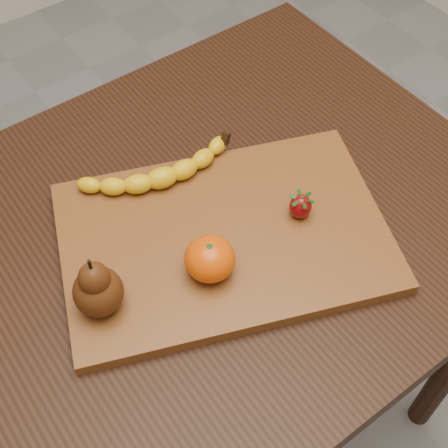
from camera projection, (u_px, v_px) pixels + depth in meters
ground at (194, 424)px, 1.49m from camera, size 3.50×3.50×0.00m
table at (178, 277)px, 0.96m from camera, size 1.00×0.70×0.76m
cutting_board at (224, 237)px, 0.87m from camera, size 0.53×0.44×0.02m
banana at (162, 178)px, 0.91m from camera, size 0.21×0.10×0.03m
pear at (96, 284)px, 0.76m from camera, size 0.08×0.08×0.10m
mandarin at (210, 259)px, 0.81m from camera, size 0.08×0.08×0.06m
strawberry at (301, 206)px, 0.87m from camera, size 0.03×0.03×0.04m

